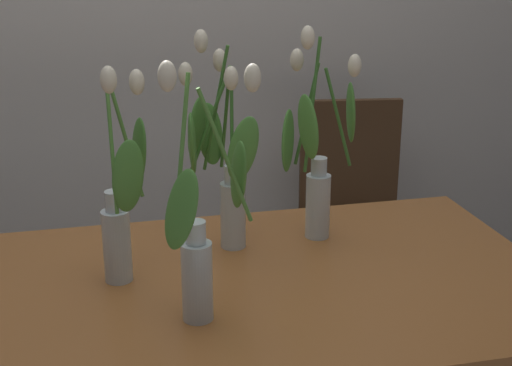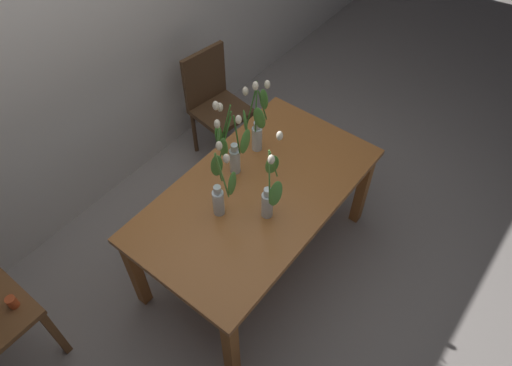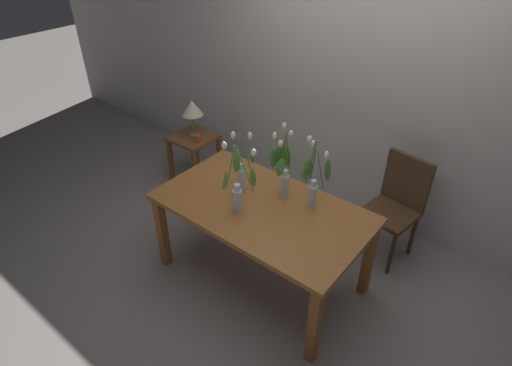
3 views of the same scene
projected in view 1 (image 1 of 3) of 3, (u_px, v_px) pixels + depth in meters
The scene contains 6 objects.
dining_table at pixel (231, 316), 1.80m from camera, with size 1.60×0.90×0.74m.
tulip_vase_0 at pixel (121, 213), 1.73m from camera, with size 0.13×0.20×0.54m.
tulip_vase_1 at pixel (202, 243), 1.55m from camera, with size 0.24×0.22×0.58m.
tulip_vase_2 at pixel (317, 165), 1.98m from camera, with size 0.23×0.18×0.59m.
tulip_vase_3 at pixel (222, 168), 1.91m from camera, with size 0.20×0.19×0.58m.
dining_chair at pixel (353, 206), 2.88m from camera, with size 0.45×0.45×0.93m.
Camera 1 is at (-0.30, -1.57, 1.54)m, focal length 51.23 mm.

